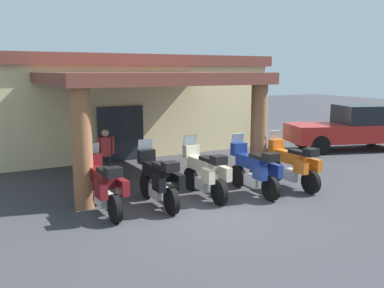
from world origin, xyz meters
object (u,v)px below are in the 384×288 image
Objects in this scene: motel_building at (98,102)px; motorcycle_cream at (205,172)px; motorcycle_orange at (293,164)px; pedestrian at (106,152)px; motorcycle_blue at (254,169)px; pickup_truck_red at (350,128)px; motorcycle_maroon at (103,185)px; motorcycle_black at (159,179)px.

motorcycle_cream is (0.77, -8.50, -1.38)m from motel_building.
motorcycle_orange is 5.70m from pedestrian.
motorcycle_blue is 1.36× the size of pedestrian.
pickup_truck_red is (10.97, 0.57, -0.00)m from pedestrian.
motorcycle_blue is (4.21, -0.22, 0.00)m from motorcycle_maroon.
pedestrian is (0.85, 2.95, 0.24)m from motorcycle_maroon.
motorcycle_black is 4.21m from motorcycle_orange.
pickup_truck_red reaches higher than motorcycle_orange.
motorcycle_blue is at bearing 89.38° from motorcycle_orange.
motorcycle_cream and motorcycle_blue have the same top height.
pedestrian is 0.30× the size of pickup_truck_red.
pickup_truck_red is at bearing -73.40° from motorcycle_black.
motorcycle_cream is (2.81, 0.09, 0.00)m from motorcycle_maroon.
motorcycle_black is at bearing 93.48° from motorcycle_cream.
pickup_truck_red is (7.61, 3.74, 0.24)m from motorcycle_blue.
motorcycle_maroon and motorcycle_orange have the same top height.
motorcycle_blue is 1.40m from motorcycle_orange.
motel_building reaches higher than motorcycle_maroon.
pickup_truck_red reaches higher than motorcycle_black.
pedestrian is (-1.19, -5.64, -1.14)m from motel_building.
motorcycle_orange is (1.40, 0.04, 0.00)m from motorcycle_blue.
motorcycle_black and motorcycle_cream have the same top height.
motorcycle_cream is 2.82m from motorcycle_orange.
motorcycle_maroon is 5.62m from motorcycle_orange.
pedestrian is 10.99m from pickup_truck_red.
motel_building is 6.55× the size of motorcycle_blue.
pedestrian is at bearing -160.82° from pickup_truck_red.
motorcycle_blue is at bearing -127.55° from pedestrian.
motel_building is 9.18m from motorcycle_blue.
motel_building is at bearing 19.82° from motorcycle_orange.
motorcycle_blue is 1.00× the size of motorcycle_orange.
motorcycle_cream is 1.44m from motorcycle_blue.
motorcycle_black and motorcycle_orange have the same top height.
pedestrian reaches higher than motorcycle_black.
motorcycle_maroon and motorcycle_black have the same top height.
motorcycle_black is (1.40, -0.04, 0.00)m from motorcycle_maroon.
motel_building is at bearing 12.16° from motorcycle_blue.
motorcycle_cream and motorcycle_orange have the same top height.
motorcycle_orange is at bearing -89.95° from motorcycle_blue.
motorcycle_orange is (2.81, -0.26, 0.00)m from motorcycle_cream.
pedestrian is at bearing -104.53° from motel_building.
pedestrian reaches higher than motorcycle_cream.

